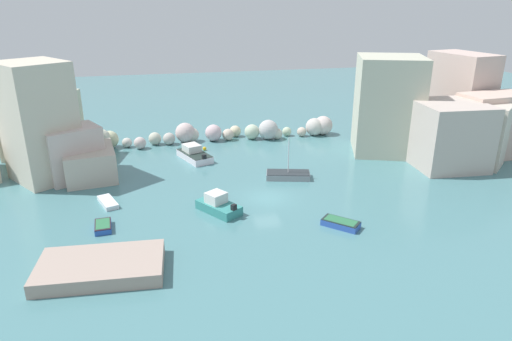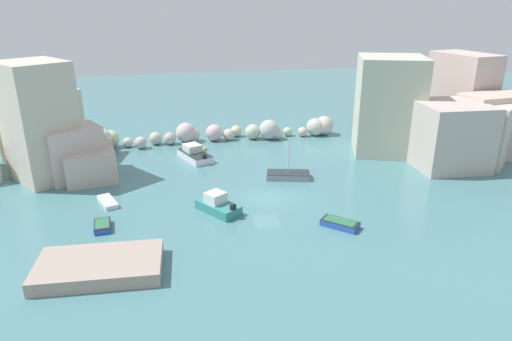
{
  "view_description": "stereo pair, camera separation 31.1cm",
  "coord_description": "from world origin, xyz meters",
  "views": [
    {
      "loc": [
        -9.87,
        -38.59,
        17.87
      ],
      "look_at": [
        0.0,
        4.9,
        1.0
      ],
      "focal_mm": 31.99,
      "sensor_mm": 36.0,
      "label": 1
    },
    {
      "loc": [
        -9.57,
        -38.66,
        17.87
      ],
      "look_at": [
        0.0,
        4.9,
        1.0
      ],
      "focal_mm": 31.99,
      "sensor_mm": 36.0,
      "label": 2
    }
  ],
  "objects": [
    {
      "name": "cove_water",
      "position": [
        0.0,
        0.0,
        0.0
      ],
      "size": [
        160.0,
        160.0,
        0.0
      ],
      "primitive_type": "plane",
      "color": "teal",
      "rests_on": "ground"
    },
    {
      "name": "channel_buoy",
      "position": [
        -4.13,
        15.89,
        0.23
      ],
      "size": [
        0.47,
        0.47,
        0.47
      ],
      "primitive_type": "sphere",
      "color": "gold",
      "rests_on": "cove_water"
    },
    {
      "name": "moored_boat_2",
      "position": [
        3.39,
        4.49,
        0.36
      ],
      "size": [
        4.92,
        3.1,
        4.48
      ],
      "rotation": [
        0.0,
        0.0,
        2.88
      ],
      "color": "gray",
      "rests_on": "cove_water"
    },
    {
      "name": "moored_boat_4",
      "position": [
        -14.77,
        -3.11,
        0.28
      ],
      "size": [
        1.49,
        2.42,
        0.53
      ],
      "rotation": [
        0.0,
        0.0,
        1.66
      ],
      "color": "blue",
      "rests_on": "cove_water"
    },
    {
      "name": "rock_breakwater",
      "position": [
        -1.54,
        19.46,
        1.13
      ],
      "size": [
        32.26,
        4.2,
        2.64
      ],
      "color": "beige",
      "rests_on": "ground"
    },
    {
      "name": "cliff_headland_left",
      "position": [
        -22.17,
        12.08,
        3.98
      ],
      "size": [
        20.32,
        15.51,
        12.16
      ],
      "color": "beige",
      "rests_on": "ground"
    },
    {
      "name": "moored_boat_0",
      "position": [
        -5.72,
        12.87,
        0.6
      ],
      "size": [
        4.03,
        5.64,
        1.66
      ],
      "rotation": [
        0.0,
        0.0,
        1.94
      ],
      "color": "white",
      "rests_on": "cove_water"
    },
    {
      "name": "stone_dock",
      "position": [
        -14.33,
        -9.83,
        0.5
      ],
      "size": [
        8.78,
        5.4,
        1.01
      ],
      "primitive_type": "cube",
      "rotation": [
        0.0,
        0.0,
        -0.07
      ],
      "color": "tan",
      "rests_on": "ground"
    },
    {
      "name": "cliff_headland_right",
      "position": [
        23.52,
        9.19,
        4.71
      ],
      "size": [
        19.9,
        24.53,
        11.57
      ],
      "color": "beige",
      "rests_on": "ground"
    },
    {
      "name": "moored_boat_3",
      "position": [
        -14.76,
        1.89,
        0.21
      ],
      "size": [
        2.16,
        3.34,
        0.41
      ],
      "rotation": [
        0.0,
        0.0,
        1.92
      ],
      "color": "white",
      "rests_on": "cove_water"
    },
    {
      "name": "moored_boat_1",
      "position": [
        4.55,
        -7.03,
        0.31
      ],
      "size": [
        3.16,
        3.15,
        0.59
      ],
      "rotation": [
        0.0,
        0.0,
        5.5
      ],
      "color": "#3056B6",
      "rests_on": "cove_water"
    },
    {
      "name": "moored_boat_5",
      "position": [
        -4.99,
        -1.9,
        0.63
      ],
      "size": [
        3.97,
        4.57,
        1.76
      ],
      "rotation": [
        0.0,
        0.0,
        2.16
      ],
      "color": "teal",
      "rests_on": "cove_water"
    }
  ]
}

